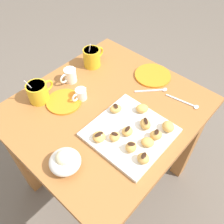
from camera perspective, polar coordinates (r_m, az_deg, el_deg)
ground_plane at (r=1.71m, az=-0.97°, el=-15.27°), size 8.00×8.00×0.00m
dining_table at (r=1.22m, az=-1.31°, el=-3.52°), size 0.85×0.77×0.72m
pastry_plate_square at (r=1.00m, az=4.29°, el=-4.89°), size 0.31×0.31×0.02m
coffee_mug_mustard_left at (r=1.15m, az=-17.16°, el=4.63°), size 0.13×0.09×0.14m
coffee_mug_mustard_right at (r=1.30m, az=-4.76°, el=12.93°), size 0.13×0.09×0.15m
cream_pitcher_white at (r=1.22m, az=-9.95°, el=8.67°), size 0.10×0.06×0.07m
ice_cream_bowl at (r=0.91m, az=-11.14°, el=-11.33°), size 0.12×0.12×0.09m
chocolate_sauce_pitcher at (r=1.13m, az=-7.42°, el=4.34°), size 0.09×0.05×0.06m
saucer_orange_left at (r=1.14m, az=-11.35°, el=2.46°), size 0.16×0.16×0.01m
saucer_orange_right at (r=1.27m, az=9.65°, el=8.59°), size 0.19×0.19×0.01m
loose_spoon_near_saucer at (r=1.17m, az=17.27°, el=2.08°), size 0.04×0.16×0.01m
loose_spoon_by_plate at (r=1.19m, az=10.22°, el=5.11°), size 0.13×0.12×0.01m
beignet_0 at (r=0.98m, az=10.35°, el=-5.46°), size 0.06×0.06×0.04m
chocolate_drizzle_0 at (r=0.96m, az=10.51°, el=-4.74°), size 0.03×0.03×0.00m
beignet_1 at (r=1.05m, az=0.75°, el=0.70°), size 0.07×0.07×0.03m
chocolate_drizzle_1 at (r=1.04m, az=0.76°, el=1.34°), size 0.03×0.04×0.00m
beignet_2 at (r=1.01m, az=13.21°, el=-3.38°), size 0.07×0.07×0.04m
beignet_3 at (r=0.96m, az=-3.12°, el=-5.89°), size 0.06×0.06×0.03m
chocolate_drizzle_3 at (r=0.95m, az=-3.16°, el=-5.30°), size 0.04×0.03×0.00m
beignet_4 at (r=0.98m, az=3.67°, el=-4.59°), size 0.05×0.05×0.03m
chocolate_drizzle_4 at (r=0.96m, az=3.72°, el=-4.00°), size 0.04×0.02×0.00m
beignet_5 at (r=1.00m, az=7.94°, el=-2.83°), size 0.06×0.07×0.04m
chocolate_drizzle_5 at (r=0.99m, az=8.06°, el=-2.12°), size 0.04×0.04×0.00m
beignet_6 at (r=0.96m, az=8.45°, el=-7.11°), size 0.06×0.07×0.03m
beignet_7 at (r=1.06m, az=7.16°, el=0.85°), size 0.07×0.07×0.03m
beignet_8 at (r=0.93m, az=4.55°, el=-8.29°), size 0.06×0.05×0.04m
chocolate_drizzle_8 at (r=0.91m, az=4.63°, el=-7.59°), size 0.03×0.03×0.00m
beignet_9 at (r=0.96m, az=0.63°, el=-5.85°), size 0.05×0.05×0.03m
chocolate_drizzle_9 at (r=0.94m, az=0.64°, el=-5.22°), size 0.02×0.03×0.00m
beignet_10 at (r=0.91m, az=7.46°, el=-10.88°), size 0.05×0.05×0.04m
chocolate_drizzle_10 at (r=0.89m, az=7.59°, el=-10.23°), size 0.03×0.02×0.00m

